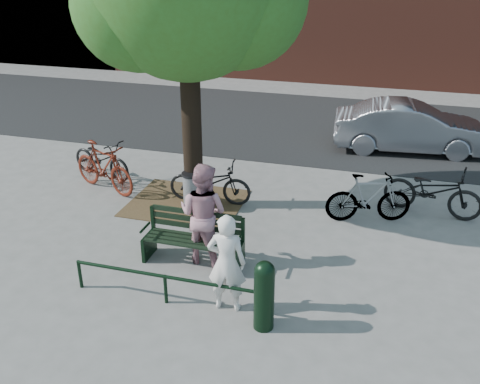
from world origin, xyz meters
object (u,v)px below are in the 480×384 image
(bollard, at_px, (264,293))
(parked_car, at_px, (410,127))
(person_right, at_px, (203,214))
(person_left, at_px, (227,263))
(litter_bin, at_px, (192,191))
(park_bench, at_px, (194,237))
(bicycle_c, at_px, (210,182))

(bollard, height_order, parked_car, parked_car)
(parked_car, bearing_deg, person_right, 146.83)
(person_left, height_order, bollard, person_left)
(person_left, xyz_separation_m, litter_bin, (-1.72, 3.05, -0.38))
(park_bench, relative_size, bicycle_c, 0.97)
(litter_bin, xyz_separation_m, bicycle_c, (0.26, 0.41, 0.06))
(person_left, height_order, parked_car, person_left)
(person_right, distance_m, bollard, 2.11)
(bollard, height_order, litter_bin, bollard)
(person_left, xyz_separation_m, parked_car, (2.64, 8.01, -0.14))
(bollard, bearing_deg, bicycle_c, 119.40)
(person_left, relative_size, parked_car, 0.40)
(person_left, distance_m, bollard, 0.74)
(park_bench, distance_m, parked_car, 7.76)
(bollard, bearing_deg, litter_bin, 125.35)
(litter_bin, bearing_deg, bollard, -54.65)
(park_bench, xyz_separation_m, person_right, (0.15, 0.07, 0.44))
(person_left, height_order, person_right, person_right)
(person_right, bearing_deg, park_bench, 34.16)
(park_bench, relative_size, bollard, 1.56)
(person_left, distance_m, bicycle_c, 3.77)
(person_right, xyz_separation_m, bollard, (1.45, -1.50, -0.32))
(park_bench, distance_m, bicycle_c, 2.39)
(litter_bin, distance_m, bicycle_c, 0.49)
(litter_bin, relative_size, parked_car, 0.20)
(bicycle_c, bearing_deg, person_left, -160.25)
(park_bench, bearing_deg, person_left, -49.92)
(bollard, distance_m, parked_car, 8.54)
(bollard, height_order, bicycle_c, bollard)
(parked_car, bearing_deg, person_left, 155.36)
(litter_bin, height_order, parked_car, parked_car)
(litter_bin, xyz_separation_m, parked_car, (4.37, 4.96, 0.24))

